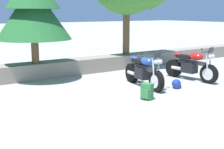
# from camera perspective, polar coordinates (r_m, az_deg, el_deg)

# --- Properties ---
(ground_plane) EXTENTS (120.00, 120.00, 0.00)m
(ground_plane) POSITION_cam_1_polar(r_m,az_deg,el_deg) (6.74, -3.86, -8.39)
(ground_plane) COLOR #A3A099
(stone_wall) EXTENTS (36.00, 0.80, 0.55)m
(stone_wall) POSITION_cam_1_polar(r_m,az_deg,el_deg) (10.96, -16.71, 0.36)
(stone_wall) COLOR gray
(stone_wall) RESTS_ON ground
(motorcycle_blue_centre) EXTENTS (0.67, 2.06, 1.18)m
(motorcycle_blue_centre) POSITION_cam_1_polar(r_m,az_deg,el_deg) (9.62, 5.87, 0.57)
(motorcycle_blue_centre) COLOR black
(motorcycle_blue_centre) RESTS_ON ground
(motorcycle_red_far_right) EXTENTS (0.67, 2.07, 1.18)m
(motorcycle_red_far_right) POSITION_cam_1_polar(r_m,az_deg,el_deg) (10.89, 14.33, 1.54)
(motorcycle_red_far_right) COLOR black
(motorcycle_red_far_right) RESTS_ON ground
(rider_backpack) EXTENTS (0.32, 0.34, 0.47)m
(rider_backpack) POSITION_cam_1_polar(r_m,az_deg,el_deg) (8.26, 6.42, -2.96)
(rider_backpack) COLOR #2D6B38
(rider_backpack) RESTS_ON ground
(rider_helmet) EXTENTS (0.28, 0.28, 0.28)m
(rider_helmet) POSITION_cam_1_polar(r_m,az_deg,el_deg) (9.64, 11.75, -1.70)
(rider_helmet) COLOR navy
(rider_helmet) RESTS_ON ground
(pine_tree_mid_right) EXTENTS (2.50, 2.50, 3.14)m
(pine_tree_mid_right) POSITION_cam_1_polar(r_m,az_deg,el_deg) (10.79, -14.30, 12.13)
(pine_tree_mid_right) COLOR brown
(pine_tree_mid_right) RESTS_ON stone_wall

